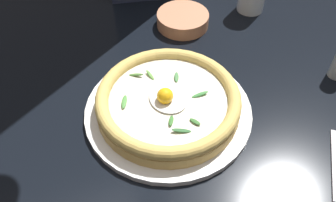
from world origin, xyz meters
TOP-DOWN VIEW (x-y plane):
  - ground_plane at (0.00, 0.00)m, footprint 2.40×2.40m
  - pizza_plate at (0.02, -0.00)m, footprint 0.30×0.30m
  - pizza at (0.02, -0.00)m, footprint 0.26×0.26m
  - side_bowl at (-0.21, 0.14)m, footprint 0.12×0.12m

SIDE VIEW (x-z plane):
  - ground_plane at x=0.00m, z-range -0.03..0.00m
  - pizza_plate at x=0.02m, z-range 0.00..0.01m
  - side_bowl at x=-0.21m, z-range 0.00..0.03m
  - pizza at x=0.02m, z-range 0.00..0.06m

